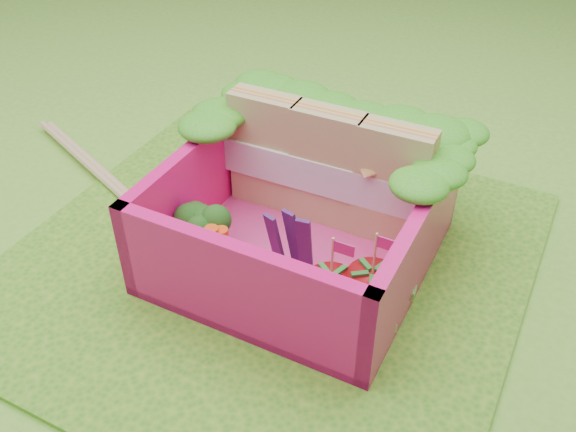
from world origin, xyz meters
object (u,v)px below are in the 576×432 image
Objects in this scene: bento_box at (300,216)px; strawberry_left at (330,295)px; broccoli at (203,225)px; strawberry_right at (371,291)px; sandwich_stack at (327,168)px; chopsticks at (127,196)px.

strawberry_left is (0.33, -0.36, -0.10)m from bento_box.
broccoli is 0.92m from strawberry_right.
bento_box is 0.50m from strawberry_left.
bento_box is 0.33m from sandwich_stack.
strawberry_right is at bearing 0.70° from broccoli.
bento_box is at bearing 153.26° from strawberry_right.
broccoli reaches higher than chopsticks.
sandwich_stack is at bearing 16.00° from chopsticks.
strawberry_left is at bearing -145.42° from strawberry_right.
strawberry_right is 0.22× the size of chopsticks.
chopsticks is at bearing -179.22° from bento_box.
strawberry_right is at bearing -8.02° from chopsticks.
sandwich_stack is 0.57× the size of chopsticks.
strawberry_right is (0.92, 0.01, -0.07)m from broccoli.
broccoli is at bearing 172.67° from strawberry_left.
strawberry_left is at bearing -7.33° from broccoli.
bento_box is 2.73× the size of strawberry_right.
strawberry_left is 0.22× the size of chopsticks.
sandwich_stack is at bearing 130.80° from strawberry_right.
bento_box is at bearing 30.98° from broccoli.
bento_box is 2.76× the size of strawberry_left.
strawberry_left reaches higher than broccoli.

